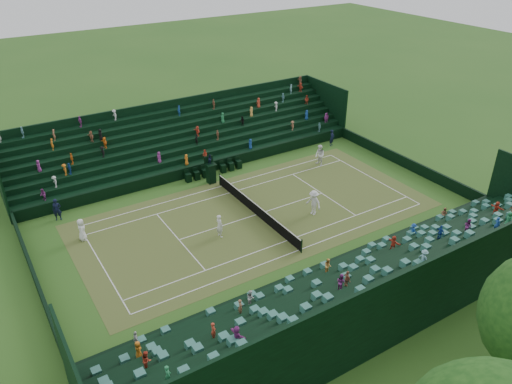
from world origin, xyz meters
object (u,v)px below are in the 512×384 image
tennis_net (256,209)px  player_near_east (220,226)px  player_far_west (320,155)px  player_far_east (314,203)px  player_near_west (82,230)px  umpire_chair (211,171)px

tennis_net → player_near_east: bearing=-73.3°
tennis_net → player_far_west: bearing=114.6°
tennis_net → player_far_east: 4.39m
player_near_east → player_near_west: bearing=52.6°
player_near_west → umpire_chair: bearing=-62.0°
player_near_west → player_near_east: 9.59m
tennis_net → player_far_east: (2.19, 3.77, 0.48)m
player_far_west → player_far_east: (6.58, -5.82, 0.02)m
tennis_net → player_far_east: player_far_east is taller
player_near_west → player_far_east: bearing=-96.4°
player_near_west → player_far_west: player_far_west is taller
player_near_west → player_far_west: (-0.81, 21.67, 0.14)m
player_near_east → player_far_east: bearing=-106.1°
player_near_east → player_far_west: size_ratio=0.90×
player_near_west → tennis_net: bearing=-92.9°
tennis_net → player_far_east: size_ratio=5.80×
player_far_east → player_far_west: bearing=125.0°
umpire_chair → tennis_net: bearing=3.6°
tennis_net → player_far_west: 10.56m
player_near_west → player_far_east: player_far_east is taller
player_near_east → player_far_west: (-5.51, 13.31, 0.10)m
tennis_net → umpire_chair: size_ratio=4.46×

